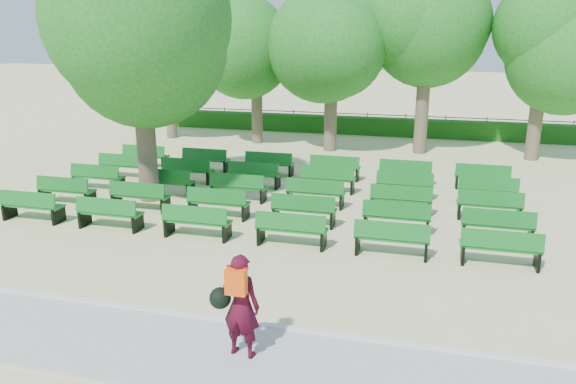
{
  "coord_description": "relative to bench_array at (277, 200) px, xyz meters",
  "views": [
    {
      "loc": [
        4.4,
        -15.19,
        5.43
      ],
      "look_at": [
        0.7,
        -1.0,
        1.1
      ],
      "focal_mm": 35.0,
      "sensor_mm": 36.0,
      "label": 1
    }
  ],
  "objects": [
    {
      "name": "ground",
      "position": [
        0.25,
        -1.29,
        -0.09
      ],
      "size": [
        120.0,
        120.0,
        0.0
      ],
      "primitive_type": "plane",
      "color": "#D0C88A"
    },
    {
      "name": "curb",
      "position": [
        0.25,
        -7.54,
        -0.04
      ],
      "size": [
        30.0,
        0.12,
        0.1
      ],
      "primitive_type": "cube",
      "color": "silver",
      "rests_on": "ground"
    },
    {
      "name": "tree_line",
      "position": [
        0.25,
        8.71,
        -0.09
      ],
      "size": [
        21.8,
        6.8,
        7.04
      ],
      "primitive_type": null,
      "color": "#227020",
      "rests_on": "ground"
    },
    {
      "name": "bench_array",
      "position": [
        0.0,
        0.0,
        0.0
      ],
      "size": [
        1.87,
        0.72,
        1.15
      ],
      "rotation": [
        0.0,
        0.0,
        -0.09
      ],
      "color": "#11661E",
      "rests_on": "ground"
    },
    {
      "name": "fence",
      "position": [
        0.25,
        13.11,
        -0.09
      ],
      "size": [
        26.0,
        0.1,
        1.02
      ],
      "primitive_type": null,
      "color": "black",
      "rests_on": "ground"
    },
    {
      "name": "paving",
      "position": [
        0.25,
        -8.69,
        -0.06
      ],
      "size": [
        30.0,
        2.2,
        0.06
      ],
      "primitive_type": "cube",
      "color": "#ABACA8",
      "rests_on": "ground"
    },
    {
      "name": "person",
      "position": [
        1.74,
        -8.56,
        0.91
      ],
      "size": [
        0.89,
        0.56,
        1.83
      ],
      "rotation": [
        0.0,
        0.0,
        3.0
      ],
      "color": "#3F091A",
      "rests_on": "ground"
    },
    {
      "name": "tree_among",
      "position": [
        -4.13,
        -0.68,
        4.91
      ],
      "size": [
        5.6,
        5.6,
        7.55
      ],
      "color": "brown",
      "rests_on": "ground"
    },
    {
      "name": "hedge",
      "position": [
        0.25,
        12.71,
        0.36
      ],
      "size": [
        26.0,
        0.7,
        0.9
      ],
      "primitive_type": "cube",
      "color": "#1B5B17",
      "rests_on": "ground"
    }
  ]
}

